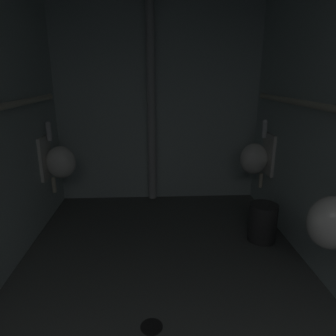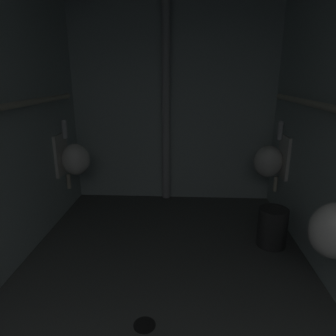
{
  "view_description": "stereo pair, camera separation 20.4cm",
  "coord_description": "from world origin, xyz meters",
  "px_view_note": "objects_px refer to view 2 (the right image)",
  "views": [
    {
      "loc": [
        -0.07,
        0.28,
        1.49
      ],
      "look_at": [
        0.03,
        2.24,
        0.9
      ],
      "focal_mm": 32.82,
      "sensor_mm": 36.0,
      "label": 1
    },
    {
      "loc": [
        0.14,
        0.28,
        1.49
      ],
      "look_at": [
        0.03,
        2.24,
        0.9
      ],
      "focal_mm": 32.82,
      "sensor_mm": 36.0,
      "label": 2
    }
  ],
  "objects_px": {
    "urinal_left_mid": "(74,158)",
    "urinal_right_far": "(270,160)",
    "floor_drain": "(145,325)",
    "waste_bin": "(272,227)",
    "standpipe_back_wall": "(166,100)"
  },
  "relations": [
    {
      "from": "urinal_right_far",
      "to": "floor_drain",
      "type": "distance_m",
      "value": 2.07
    },
    {
      "from": "floor_drain",
      "to": "waste_bin",
      "type": "xyz_separation_m",
      "value": [
        1.03,
        1.0,
        0.17
      ]
    },
    {
      "from": "standpipe_back_wall",
      "to": "waste_bin",
      "type": "distance_m",
      "value": 1.79
    },
    {
      "from": "urinal_left_mid",
      "to": "urinal_right_far",
      "type": "distance_m",
      "value": 2.08
    },
    {
      "from": "waste_bin",
      "to": "floor_drain",
      "type": "bearing_deg",
      "value": -135.84
    },
    {
      "from": "urinal_right_far",
      "to": "waste_bin",
      "type": "relative_size",
      "value": 2.11
    },
    {
      "from": "standpipe_back_wall",
      "to": "waste_bin",
      "type": "xyz_separation_m",
      "value": [
        1.02,
        -1.04,
        -1.04
      ]
    },
    {
      "from": "urinal_right_far",
      "to": "floor_drain",
      "type": "xyz_separation_m",
      "value": [
        -1.13,
        -1.62,
        -0.63
      ]
    },
    {
      "from": "urinal_left_mid",
      "to": "floor_drain",
      "type": "distance_m",
      "value": 1.95
    },
    {
      "from": "floor_drain",
      "to": "urinal_left_mid",
      "type": "bearing_deg",
      "value": 121.05
    },
    {
      "from": "urinal_right_far",
      "to": "waste_bin",
      "type": "distance_m",
      "value": 0.77
    },
    {
      "from": "standpipe_back_wall",
      "to": "urinal_left_mid",
      "type": "bearing_deg",
      "value": -154.36
    },
    {
      "from": "waste_bin",
      "to": "standpipe_back_wall",
      "type": "bearing_deg",
      "value": 134.53
    },
    {
      "from": "floor_drain",
      "to": "waste_bin",
      "type": "height_order",
      "value": "waste_bin"
    },
    {
      "from": "urinal_right_far",
      "to": "floor_drain",
      "type": "relative_size",
      "value": 5.39
    }
  ]
}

